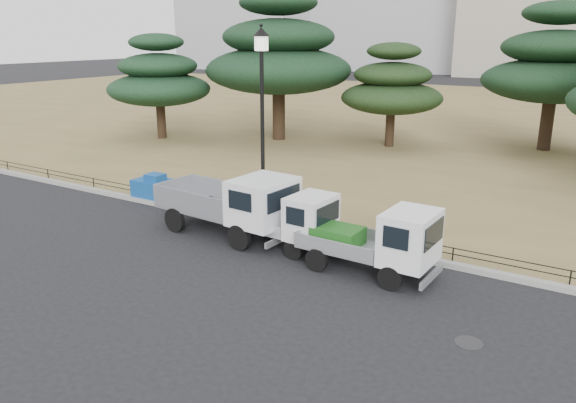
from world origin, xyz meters
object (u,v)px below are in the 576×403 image
Objects in this scene: truck_kei_rear at (377,241)px; truck_kei_front at (288,220)px; tarp_pile at (154,187)px; truck_large at (232,201)px; street_lamp at (262,94)px.

truck_kei_front is at bearing 174.56° from truck_kei_rear.
truck_kei_front is 7.40m from tarp_pile.
truck_kei_front is 0.92× the size of truck_kei_rear.
tarp_pile is (-7.21, 1.62, -0.36)m from truck_kei_front.
truck_large is 1.31× the size of truck_kei_rear.
truck_kei_front reaches higher than tarp_pile.
truck_large is 5.38m from tarp_pile.
street_lamp is at bearing 145.67° from truck_kei_front.
street_lamp is at bearing 84.33° from truck_large.
street_lamp is (-4.93, 1.81, 3.47)m from truck_kei_rear.
street_lamp is (-1.86, 1.43, 3.55)m from truck_kei_front.
tarp_pile is at bearing 170.72° from truck_kei_rear.
truck_large is 0.77× the size of street_lamp.
truck_kei_rear is at bearing -20.22° from street_lamp.
truck_kei_front is 2.35× the size of tarp_pile.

